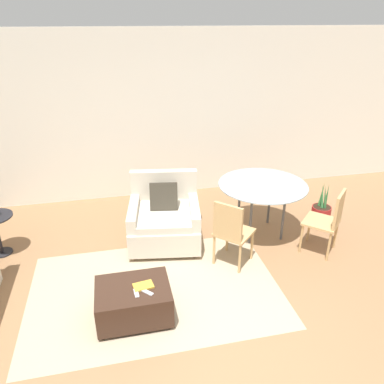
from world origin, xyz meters
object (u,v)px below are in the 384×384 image
book_stack (143,286)px  dining_chair_near_right (329,218)px  dining_table (262,189)px  potted_plant_small (321,211)px  tv_remote_primary (146,292)px  armchair (164,219)px  dining_chair_near_left (231,230)px  tv_remote_secondary (136,293)px  ottoman (134,301)px

book_stack → dining_chair_near_right: (2.47, 0.67, 0.12)m
dining_chair_near_right → dining_table: bearing=135.0°
potted_plant_small → tv_remote_primary: bearing=-151.5°
armchair → dining_chair_near_right: armchair is taller
tv_remote_primary → dining_chair_near_left: (1.13, 0.76, 0.13)m
tv_remote_secondary → potted_plant_small: potted_plant_small is taller
dining_table → dining_chair_near_right: bearing=-45.0°
ottoman → dining_chair_near_right: bearing=14.4°
armchair → potted_plant_small: armchair is taller
ottoman → dining_chair_near_left: size_ratio=0.84×
ottoman → dining_table: bearing=34.6°
dining_chair_near_left → potted_plant_small: (1.73, 0.80, -0.36)m
dining_chair_near_right → ottoman: bearing=-165.6°
book_stack → tv_remote_primary: size_ratio=1.43×
tv_remote_primary → dining_chair_near_right: bearing=17.2°
dining_chair_near_left → potted_plant_small: dining_chair_near_left is taller
book_stack → tv_remote_secondary: bearing=-131.8°
armchair → tv_remote_secondary: armchair is taller
armchair → tv_remote_primary: size_ratio=7.07×
potted_plant_small → book_stack: bearing=-153.0°
dining_chair_near_right → potted_plant_small: dining_chair_near_right is taller
ottoman → dining_table: dining_table is taller
book_stack → dining_chair_near_left: bearing=30.3°
ottoman → tv_remote_primary: 0.24m
armchair → dining_table: size_ratio=0.87×
tv_remote_primary → potted_plant_small: (2.86, 1.56, -0.23)m
armchair → ottoman: (-0.54, -1.41, -0.13)m
dining_chair_near_left → armchair: bearing=133.9°
armchair → tv_remote_secondary: bearing=-108.8°
armchair → dining_chair_near_left: (0.72, -0.75, 0.17)m
book_stack → ottoman: bearing=176.2°
armchair → tv_remote_primary: bearing=-105.4°
tv_remote_secondary → dining_table: dining_table is taller
dining_table → potted_plant_small: 1.21m
book_stack → dining_chair_near_right: size_ratio=0.24×
ottoman → dining_chair_near_right: dining_chair_near_right is taller
dining_chair_near_right → potted_plant_small: size_ratio=1.46×
ottoman → armchair: bearing=69.0°
tv_remote_primary → tv_remote_secondary: (-0.10, -0.00, 0.00)m
tv_remote_primary → book_stack: bearing=101.5°
tv_remote_primary → dining_table: size_ratio=0.12×
tv_remote_secondary → dining_chair_near_right: (2.55, 0.76, 0.13)m
ottoman → dining_chair_near_right: size_ratio=0.84×
armchair → tv_remote_primary: armchair is taller
tv_remote_secondary → dining_chair_near_right: 2.67m
tv_remote_secondary → tv_remote_primary: bearing=0.1°
dining_chair_near_left → potted_plant_small: 1.94m
ottoman → book_stack: size_ratio=3.48×
dining_table → tv_remote_secondary: bearing=-143.1°
armchair → book_stack: bearing=-107.0°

